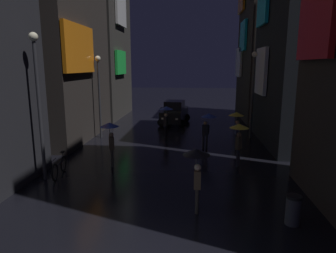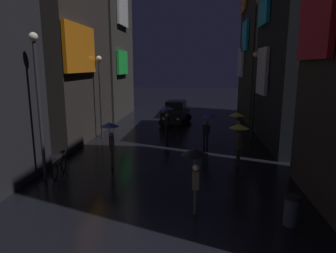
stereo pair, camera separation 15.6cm
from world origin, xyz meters
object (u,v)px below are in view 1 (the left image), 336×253
pedestrian_foreground_right_blue (110,132)px  streetlamp_left_near (38,92)px  car_distant (175,113)px  trash_bin (293,210)px  bicycle_parked_at_storefront (59,167)px  pedestrian_midstreet_centre_yellow (237,120)px  streetlamp_left_far (99,87)px  pedestrian_far_right_blue (208,121)px  streetlamp_right_far (253,85)px  pedestrian_near_crossing_blue (166,113)px  pedestrian_midstreet_left_yellow (239,133)px  pedestrian_foreground_left_black (197,163)px

pedestrian_foreground_right_blue → streetlamp_left_near: streetlamp_left_near is taller
car_distant → trash_bin: size_ratio=4.62×
bicycle_parked_at_storefront → pedestrian_midstreet_centre_yellow: bearing=32.7°
streetlamp_left_far → trash_bin: size_ratio=5.79×
pedestrian_far_right_blue → streetlamp_right_far: size_ratio=0.38×
pedestrian_midstreet_centre_yellow → trash_bin: pedestrian_midstreet_centre_yellow is taller
pedestrian_far_right_blue → pedestrian_foreground_right_blue: bearing=-145.4°
pedestrian_far_right_blue → streetlamp_left_far: bearing=161.2°
pedestrian_far_right_blue → pedestrian_midstreet_centre_yellow: bearing=17.7°
bicycle_parked_at_storefront → streetlamp_left_far: bearing=93.2°
car_distant → streetlamp_left_far: bearing=-130.9°
pedestrian_far_right_blue → streetlamp_left_near: bearing=-142.9°
pedestrian_near_crossing_blue → pedestrian_foreground_right_blue: size_ratio=1.00×
pedestrian_midstreet_left_yellow → streetlamp_right_far: size_ratio=0.38×
pedestrian_midstreet_left_yellow → streetlamp_left_near: size_ratio=0.35×
pedestrian_midstreet_centre_yellow → trash_bin: (0.60, -8.66, -1.20)m
pedestrian_near_crossing_blue → streetlamp_right_far: size_ratio=0.38×
streetlamp_left_near → pedestrian_midstreet_left_yellow: bearing=16.0°
bicycle_parked_at_storefront → pedestrian_far_right_blue: bearing=35.9°
pedestrian_near_crossing_blue → pedestrian_foreground_right_blue: 6.33m
car_distant → trash_bin: bearing=-73.5°
pedestrian_midstreet_centre_yellow → streetlamp_left_far: size_ratio=0.39×
pedestrian_near_crossing_blue → trash_bin: pedestrian_near_crossing_blue is taller
pedestrian_midstreet_left_yellow → streetlamp_right_far: 6.51m
streetlamp_right_far → streetlamp_left_far: bearing=-175.8°
bicycle_parked_at_storefront → streetlamp_left_far: 7.79m
pedestrian_midstreet_left_yellow → pedestrian_midstreet_centre_yellow: same height
pedestrian_midstreet_left_yellow → streetlamp_left_far: size_ratio=0.39×
bicycle_parked_at_storefront → trash_bin: size_ratio=1.95×
pedestrian_far_right_blue → streetlamp_left_far: 7.61m
pedestrian_near_crossing_blue → streetlamp_left_near: 9.38m
pedestrian_midstreet_centre_yellow → streetlamp_right_far: bearing=63.2°
pedestrian_foreground_right_blue → car_distant: 11.24m
pedestrian_foreground_left_black → bicycle_parked_at_storefront: pedestrian_foreground_left_black is taller
pedestrian_far_right_blue → bicycle_parked_at_storefront: bearing=-144.1°
pedestrian_far_right_blue → pedestrian_midstreet_left_yellow: 3.21m
pedestrian_far_right_blue → trash_bin: pedestrian_far_right_blue is taller
pedestrian_near_crossing_blue → streetlamp_right_far: 5.92m
car_distant → streetlamp_left_near: 14.09m
trash_bin → streetlamp_left_near: bearing=163.2°
pedestrian_midstreet_left_yellow → car_distant: size_ratio=0.49×
bicycle_parked_at_storefront → streetlamp_left_near: (-0.40, -0.52, 3.34)m
car_distant → streetlamp_right_far: 7.55m
pedestrian_far_right_blue → streetlamp_left_far: size_ratio=0.39×
streetlamp_left_near → trash_bin: (9.30, -2.81, -3.26)m
streetlamp_right_far → pedestrian_midstreet_centre_yellow: bearing=-116.8°
car_distant → trash_bin: (4.70, -15.83, -0.46)m
pedestrian_foreground_right_blue → streetlamp_right_far: streetlamp_right_far is taller
pedestrian_foreground_left_black → streetlamp_right_far: streetlamp_right_far is taller
pedestrian_far_right_blue → pedestrian_foreground_right_blue: same height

